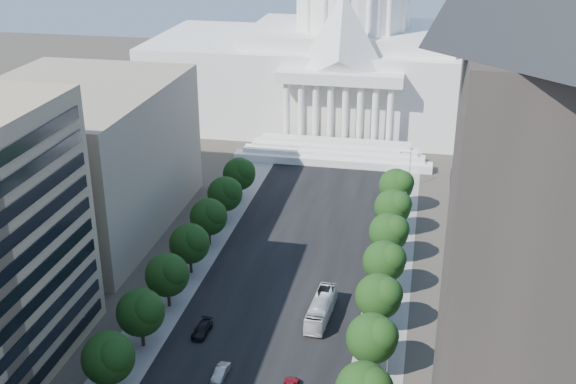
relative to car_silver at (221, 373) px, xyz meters
The scene contains 25 objects.
road_asphalt 35.51m from the car_silver, 84.04° to the left, with size 30.00×260.00×0.01m, color black.
sidewalk_left 38.49m from the car_silver, 113.44° to the left, with size 8.00×260.00×0.02m, color gray.
sidewalk_right 41.98m from the car_silver, 57.28° to the left, with size 8.00×260.00×0.02m, color gray.
capitol 131.67m from the car_silver, 88.38° to the left, with size 120.00×56.00×73.00m.
office_block_left_far 64.95m from the car_silver, 134.36° to the left, with size 38.00×52.00×30.00m, color gray.
tree_l_d 16.58m from the car_silver, 153.77° to the right, with size 7.79×7.60×9.97m.
tree_l_e 15.93m from the car_silver, 159.89° to the left, with size 7.79×7.60×9.97m.
tree_l_f 22.81m from the car_silver, 129.23° to the left, with size 7.79×7.60×9.97m.
tree_l_g 32.79m from the car_silver, 115.64° to the left, with size 7.79×7.60×9.97m.
tree_l_h 43.79m from the car_silver, 108.77° to the left, with size 7.79×7.60×9.97m.
tree_l_i 55.22m from the car_silver, 104.74° to the left, with size 7.79×7.60×9.97m.
tree_l_j 66.84m from the car_silver, 102.11° to the left, with size 7.79×7.60×9.97m.
tree_r_e 23.32m from the car_silver, 13.07° to the left, with size 7.79×7.60×9.97m.
tree_r_f 28.47m from the car_silver, 37.85° to the left, with size 7.79×7.60×9.97m.
tree_r_g 36.95m from the car_silver, 52.89° to the left, with size 7.79×7.60×9.97m.
tree_r_h 46.99m from the car_silver, 61.82° to the left, with size 7.79×7.60×9.97m.
tree_r_i 57.78m from the car_silver, 67.47° to the left, with size 7.79×7.60×9.97m.
tree_r_j 68.97m from the car_silver, 71.31° to the left, with size 7.79×7.60×9.97m.
streetlight_c 24.71m from the car_silver, 12.68° to the left, with size 2.61×0.44×9.00m.
streetlight_d 38.74m from the car_silver, 52.10° to the left, with size 2.61×0.44×9.00m.
streetlight_e 60.34m from the car_silver, 66.90° to the left, with size 2.61×0.44×9.00m.
streetlight_f 83.86m from the car_silver, 73.63° to the left, with size 2.61×0.44×9.00m.
car_silver is the anchor object (origin of this frame).
car_dark_b 12.00m from the car_silver, 120.93° to the left, with size 2.25×5.52×1.60m, color black.
city_bus 22.34m from the car_silver, 56.92° to the left, with size 3.06×13.07×3.64m, color silver.
Camera 1 is at (23.31, -29.78, 67.30)m, focal length 45.00 mm.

